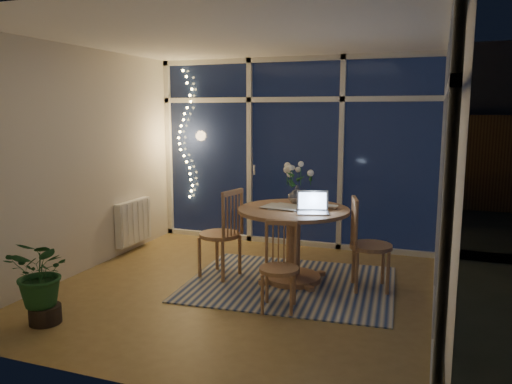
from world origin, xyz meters
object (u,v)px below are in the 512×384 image
dining_table (293,245)px  potted_plant (43,282)px  chair_front (279,267)px  flower_vase (297,194)px  chair_right (371,244)px  laptop (313,202)px  chair_left (219,232)px

dining_table → potted_plant: (-1.78, -1.82, -0.03)m
dining_table → chair_front: (0.10, -0.83, 0.01)m
dining_table → potted_plant: 2.55m
dining_table → flower_vase: 0.60m
flower_vase → dining_table: bearing=-81.3°
chair_front → potted_plant: size_ratio=1.12×
chair_right → chair_front: (-0.74, -0.86, -0.07)m
dining_table → flower_vase: (-0.05, 0.29, 0.52)m
laptop → flower_vase: size_ratio=1.57×
dining_table → laptop: (0.26, -0.19, 0.53)m
chair_right → potted_plant: 3.21m
dining_table → laptop: bearing=-36.8°
chair_right → potted_plant: (-2.62, -1.85, -0.12)m
chair_right → flower_vase: flower_vase is taller
chair_front → flower_vase: 1.24m
potted_plant → chair_right: bearing=35.3°
chair_left → potted_plant: (-0.95, -1.70, -0.14)m
chair_front → potted_plant: chair_front is taller
dining_table → potted_plant: bearing=-134.3°
dining_table → chair_left: chair_left is taller
laptop → flower_vase: (-0.30, 0.49, -0.02)m
dining_table → laptop: size_ratio=3.69×
dining_table → chair_right: chair_right is taller
chair_front → flower_vase: bearing=87.5°
chair_left → chair_right: 1.68m
laptop → flower_vase: bearing=105.9°
chair_left → chair_right: bearing=107.9°
laptop → potted_plant: 2.67m
flower_vase → laptop: bearing=-58.0°
potted_plant → chair_front: bearing=27.9°
dining_table → chair_left: (-0.83, -0.13, 0.10)m
dining_table → flower_vase: size_ratio=5.78×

